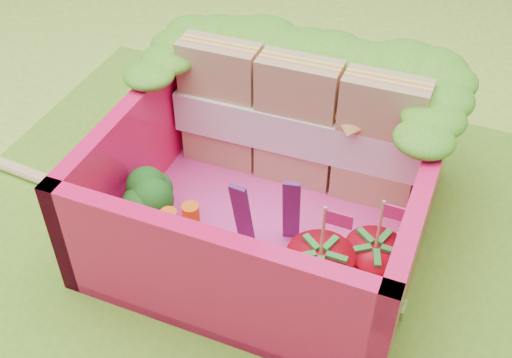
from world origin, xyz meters
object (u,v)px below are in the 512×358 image
object	(u,v)px
broccoli	(144,199)
chopsticks	(20,171)
strawberry_right	(372,267)
strawberry_left	(319,276)
bento_box	(272,179)
sandwich_stack	(298,124)

from	to	relation	value
broccoli	chopsticks	size ratio (longest dim) A/B	0.12
strawberry_right	strawberry_left	bearing A→B (deg)	-143.72
bento_box	strawberry_right	distance (m)	0.56
bento_box	chopsticks	size ratio (longest dim) A/B	0.52
broccoli	sandwich_stack	bearing A→B (deg)	50.19
bento_box	sandwich_stack	world-z (taller)	sandwich_stack
broccoli	strawberry_right	size ratio (longest dim) A/B	0.65
bento_box	strawberry_left	xyz separation A→B (m)	(0.33, -0.35, -0.09)
bento_box	broccoli	size ratio (longest dim) A/B	4.20
bento_box	chopsticks	world-z (taller)	bento_box
broccoli	strawberry_left	bearing A→B (deg)	-5.99
broccoli	strawberry_right	distance (m)	0.97
bento_box	sandwich_stack	bearing A→B (deg)	89.00
strawberry_right	chopsticks	bearing A→B (deg)	177.29
strawberry_right	chopsticks	distance (m)	1.76
strawberry_left	chopsticks	xyz separation A→B (m)	(-1.58, 0.21, -0.16)
broccoli	strawberry_right	xyz separation A→B (m)	(0.97, 0.05, -0.05)
bento_box	sandwich_stack	distance (m)	0.31
strawberry_left	bento_box	bearing A→B (deg)	132.68
bento_box	strawberry_right	xyz separation A→B (m)	(0.50, -0.22, -0.10)
sandwich_stack	broccoli	bearing A→B (deg)	-129.81
sandwich_stack	bento_box	bearing A→B (deg)	-91.00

